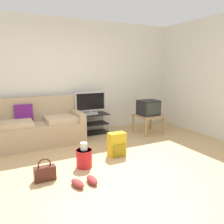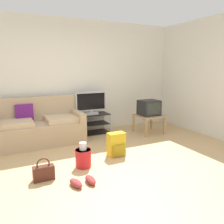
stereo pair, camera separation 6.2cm
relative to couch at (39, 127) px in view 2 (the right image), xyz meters
name	(u,v)px [view 2 (the right image)]	position (x,y,z in m)	size (l,w,h in m)	color
ground_plane	(103,174)	(0.63, -1.93, -0.36)	(9.00, 9.80, 0.02)	tan
wall_back	(60,78)	(0.63, 0.52, 1.00)	(9.00, 0.10, 2.70)	silver
wall_right	(208,78)	(3.68, -1.09, 1.00)	(0.10, 3.60, 2.70)	silver
couch	(39,127)	(0.00, 0.00, 0.00)	(1.79, 0.88, 0.95)	tan
tv_stand	(91,124)	(1.24, 0.16, -0.11)	(0.87, 0.43, 0.48)	black
flat_tv	(91,103)	(1.24, 0.14, 0.39)	(0.75, 0.22, 0.54)	#B2B2B7
side_table	(149,118)	(2.52, -0.44, 0.04)	(0.59, 0.59, 0.45)	tan
crt_tv	(149,108)	(2.52, -0.42, 0.28)	(0.46, 0.40, 0.36)	#232326
backpack	(116,144)	(1.14, -1.38, -0.14)	(0.31, 0.24, 0.43)	gold
handbag	(44,172)	(-0.21, -1.74, -0.24)	(0.30, 0.12, 0.33)	#4C2319
cleaning_bucket	(83,157)	(0.44, -1.57, -0.18)	(0.27, 0.27, 0.41)	red
sneakers_pair	(83,181)	(0.25, -2.11, -0.31)	(0.36, 0.29, 0.09)	#993333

